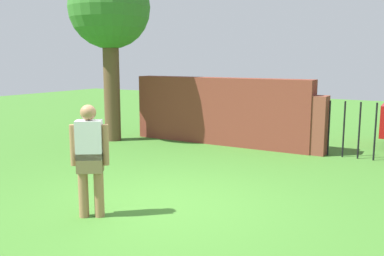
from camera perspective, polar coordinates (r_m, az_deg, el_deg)
The scene contains 5 objects.
ground_plane at distance 6.72m, azimuth -3.59°, elevation -10.30°, with size 40.00×40.00×0.00m, color #3D7528.
brick_wall at distance 11.39m, azimuth 3.73°, elevation 2.29°, with size 4.97×0.50×1.77m, color brown.
tree at distance 12.05m, azimuth -10.96°, elevation 15.01°, with size 2.19×2.19×4.71m.
person at distance 6.18m, azimuth -13.50°, elevation -3.62°, with size 0.46×0.38×1.62m.
fence_gate at distance 10.32m, azimuth 22.39°, elevation -0.13°, with size 2.66×0.44×1.40m.
Camera 1 is at (3.55, -5.26, 2.23)m, focal length 39.89 mm.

